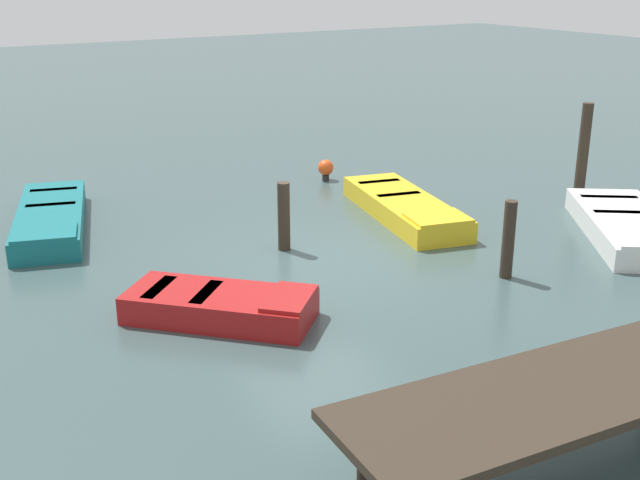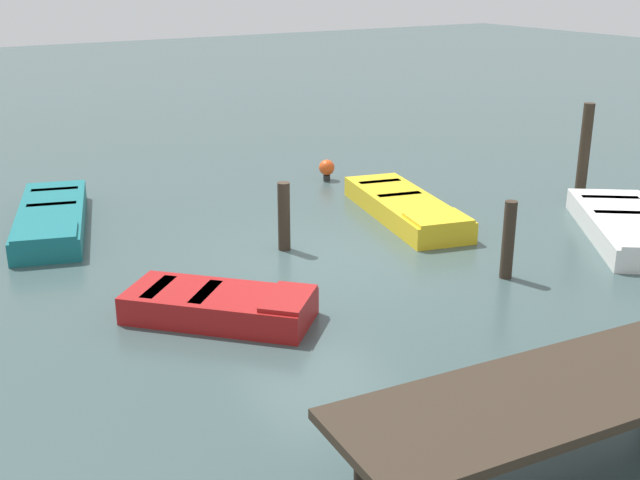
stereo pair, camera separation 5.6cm
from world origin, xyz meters
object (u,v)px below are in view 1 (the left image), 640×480
Objects in this scene: rowboat_red at (221,305)px; mooring_piling_near_right at (284,216)px; dock_segment at (567,397)px; mooring_piling_far_left at (583,152)px; marker_buoy at (326,168)px; rowboat_teal at (51,219)px; mooring_piling_far_right at (508,240)px; rowboat_yellow at (405,207)px; rowboat_white at (627,226)px.

mooring_piling_near_right reaches higher than rowboat_red.
mooring_piling_far_left is at bearing -134.99° from dock_segment.
marker_buoy is at bearing -130.74° from mooring_piling_near_right.
dock_segment reaches higher than rowboat_teal.
mooring_piling_near_right is at bearing -51.30° from mooring_piling_far_right.
mooring_piling_near_right is (6.85, -0.52, -0.41)m from mooring_piling_far_left.
dock_segment reaches higher than rowboat_yellow.
mooring_piling_near_right is 2.52× the size of marker_buoy.
dock_segment is at bearing -20.37° from rowboat_white.
mooring_piling_near_right reaches higher than rowboat_teal.
rowboat_teal is 5.40m from rowboat_red.
mooring_piling_near_right is (2.90, 0.35, 0.39)m from rowboat_yellow.
mooring_piling_far_left is at bearing -173.22° from rowboat_white.
rowboat_teal is 3.26× the size of mooring_piling_far_right.
rowboat_white is 3.00× the size of mooring_piling_far_right.
mooring_piling_far_left is at bearing 55.29° from rowboat_red.
dock_segment is 10.54m from rowboat_teal.
mooring_piling_far_left reaches higher than rowboat_red.
rowboat_white is 3.28m from mooring_piling_far_right.
rowboat_teal and rowboat_white have the same top height.
dock_segment is 1.17× the size of rowboat_teal.
rowboat_teal is 3.41× the size of mooring_piling_near_right.
rowboat_red is (1.37, -4.94, -0.60)m from dock_segment.
rowboat_red is at bearing -69.83° from dock_segment.
mooring_piling_far_left is at bearing -151.21° from mooring_piling_far_right.
rowboat_red is (5.05, 2.40, 0.00)m from rowboat_yellow.
rowboat_red is 7.68m from marker_buoy.
marker_buoy is (-3.87, -10.57, -0.54)m from dock_segment.
rowboat_yellow is 2.95m from mooring_piling_near_right.
dock_segment is at bearing -28.93° from rowboat_red.
mooring_piling_far_right is 2.64× the size of marker_buoy.
mooring_piling_far_left is 1.68× the size of mooring_piling_near_right.
rowboat_teal is at bearing -71.98° from dock_segment.
mooring_piling_far_right is at bearing 28.79° from mooring_piling_far_left.
mooring_piling_near_right is at bearing 61.36° from rowboat_teal.
rowboat_teal is 8.60× the size of marker_buoy.
mooring_piling_far_left reaches higher than marker_buoy.
rowboat_white is (-8.83, 5.96, 0.00)m from rowboat_teal.
marker_buoy is (-0.18, -3.23, 0.07)m from rowboat_yellow.
rowboat_white is at bearing -141.58° from dock_segment.
mooring_piling_far_right reaches higher than mooring_piling_near_right.
rowboat_red is 2.17× the size of mooring_piling_near_right.
mooring_piling_far_right is (-3.17, -4.02, -0.19)m from dock_segment.
rowboat_yellow is 1.48× the size of rowboat_red.
dock_segment is at bearing 51.75° from mooring_piling_far_right.
mooring_piling_near_right is (2.38, -2.98, -0.03)m from mooring_piling_far_right.
rowboat_red is 5.48× the size of marker_buoy.
mooring_piling_far_left is (-7.64, -6.47, 0.20)m from dock_segment.
rowboat_teal is (2.42, -10.24, -0.61)m from dock_segment.
marker_buoy is (3.77, -4.10, -0.73)m from mooring_piling_far_left.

